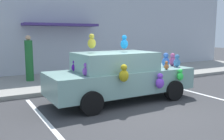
{
  "coord_description": "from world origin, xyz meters",
  "views": [
    {
      "loc": [
        -3.92,
        -5.16,
        2.09
      ],
      "look_at": [
        0.13,
        1.88,
        0.9
      ],
      "focal_mm": 39.2,
      "sensor_mm": 36.0,
      "label": 1
    }
  ],
  "objects": [
    {
      "name": "sidewalk",
      "position": [
        0.0,
        5.0,
        0.07
      ],
      "size": [
        24.0,
        4.0,
        0.15
      ],
      "primitive_type": "cube",
      "color": "gray",
      "rests_on": "ground"
    },
    {
      "name": "parking_stripe_front",
      "position": [
        2.98,
        1.0,
        0.0
      ],
      "size": [
        0.12,
        3.6,
        0.01
      ],
      "primitive_type": "cube",
      "color": "silver",
      "rests_on": "ground"
    },
    {
      "name": "storefront_building",
      "position": [
        -0.0,
        7.14,
        3.19
      ],
      "size": [
        24.0,
        1.25,
        6.4
      ],
      "color": "#B2B7C1",
      "rests_on": "ground"
    },
    {
      "name": "plush_covered_car",
      "position": [
        0.07,
        1.27,
        0.8
      ],
      "size": [
        4.66,
        2.02,
        2.11
      ],
      "color": "#7BA49A",
      "rests_on": "ground"
    },
    {
      "name": "pedestrian_near_shopfront",
      "position": [
        -1.87,
        5.34,
        1.05
      ],
      "size": [
        0.32,
        0.32,
        1.9
      ],
      "color": "#20622E",
      "rests_on": "sidewalk"
    },
    {
      "name": "parking_stripe_rear",
      "position": [
        -2.49,
        1.0,
        0.0
      ],
      "size": [
        0.12,
        3.6,
        0.01
      ],
      "primitive_type": "cube",
      "color": "silver",
      "rests_on": "ground"
    },
    {
      "name": "ground_plane",
      "position": [
        0.0,
        0.0,
        0.0
      ],
      "size": [
        60.0,
        60.0,
        0.0
      ],
      "primitive_type": "plane",
      "color": "#38383A"
    },
    {
      "name": "teddy_bear_on_sidewalk",
      "position": [
        3.02,
        3.44,
        0.42
      ],
      "size": [
        0.31,
        0.25,
        0.58
      ],
      "color": "brown",
      "rests_on": "sidewalk"
    }
  ]
}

